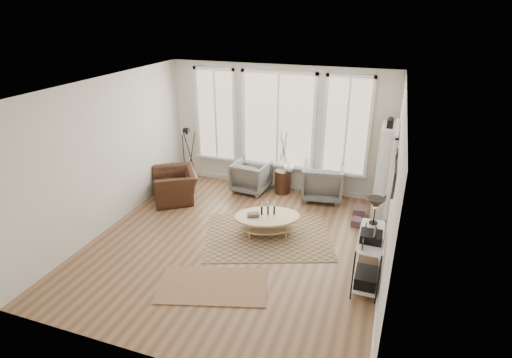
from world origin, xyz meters
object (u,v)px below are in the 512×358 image
at_px(side_table, 283,163).
at_px(accent_chair, 175,185).
at_px(armchair_left, 251,176).
at_px(armchair_right, 323,181).
at_px(low_shelf, 369,253).
at_px(coffee_table, 267,220).
at_px(bookcase, 384,170).

relative_size(side_table, accent_chair, 1.45).
xyz_separation_m(armchair_left, side_table, (0.73, 0.15, 0.38)).
bearing_deg(armchair_right, armchair_left, -2.89).
bearing_deg(low_shelf, armchair_right, 114.02).
relative_size(coffee_table, accent_chair, 1.37).
bearing_deg(armchair_left, coffee_table, 124.13).
height_order(low_shelf, armchair_left, low_shelf).
bearing_deg(coffee_table, armchair_left, 118.17).
height_order(coffee_table, accent_chair, accent_chair).
distance_m(bookcase, low_shelf, 2.56).
height_order(bookcase, side_table, bookcase).
bearing_deg(side_table, coffee_table, -83.68).
bearing_deg(low_shelf, accent_chair, 159.84).
relative_size(armchair_right, side_table, 0.59).
relative_size(armchair_right, accent_chair, 0.86).
bearing_deg(bookcase, armchair_right, 170.03).
bearing_deg(bookcase, side_table, 174.19).
relative_size(coffee_table, armchair_right, 1.59).
relative_size(bookcase, side_table, 1.33).
bearing_deg(armchair_right, side_table, -8.00).
height_order(armchair_left, side_table, side_table).
distance_m(armchair_right, side_table, 0.99).
bearing_deg(side_table, accent_chair, -152.51).
xyz_separation_m(armchair_right, side_table, (-0.93, -0.00, 0.33)).
xyz_separation_m(bookcase, accent_chair, (-4.41, -0.92, -0.61)).
distance_m(bookcase, armchair_left, 3.00).
height_order(armchair_left, armchair_right, armchair_right).
bearing_deg(coffee_table, side_table, 96.32).
bearing_deg(coffee_table, low_shelf, -23.26).
height_order(bookcase, armchair_right, bookcase).
relative_size(low_shelf, coffee_table, 0.90).
bearing_deg(accent_chair, armchair_right, 74.83).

